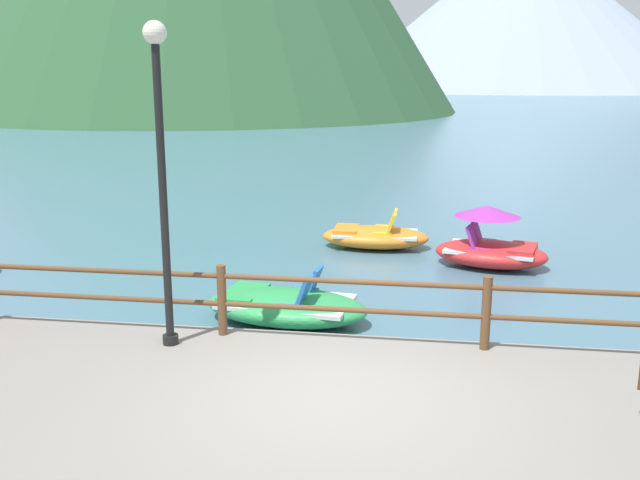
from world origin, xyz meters
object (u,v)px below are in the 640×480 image
(lamp_post, at_px, (161,156))
(pedal_boat_4, at_px, (375,236))
(pedal_boat_0, at_px, (286,306))
(pedal_boat_3, at_px, (491,246))

(lamp_post, distance_m, pedal_boat_4, 7.79)
(lamp_post, xyz_separation_m, pedal_boat_0, (1.08, 2.11, -2.55))
(lamp_post, relative_size, pedal_boat_4, 1.70)
(pedal_boat_3, bearing_deg, pedal_boat_0, -132.02)
(lamp_post, relative_size, pedal_boat_0, 1.48)
(lamp_post, height_order, pedal_boat_3, lamp_post)
(lamp_post, distance_m, pedal_boat_3, 7.77)
(pedal_boat_4, bearing_deg, lamp_post, -106.46)
(lamp_post, xyz_separation_m, pedal_boat_4, (2.08, 7.06, -2.55))
(pedal_boat_3, xyz_separation_m, pedal_boat_4, (-2.39, 1.18, -0.16))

